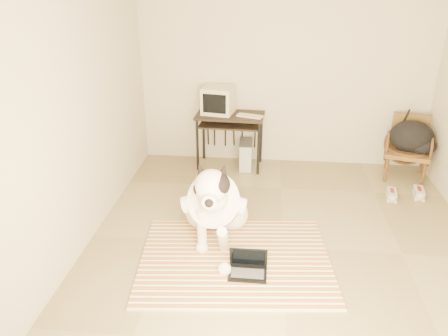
# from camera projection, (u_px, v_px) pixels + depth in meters

# --- Properties ---
(floor) EXTENTS (4.50, 4.50, 0.00)m
(floor) POSITION_uv_depth(u_px,v_px,m) (283.00, 247.00, 4.44)
(floor) COLOR #8C7D56
(floor) RESTS_ON ground
(wall_back) EXTENTS (4.50, 0.00, 4.50)m
(wall_back) POSITION_uv_depth(u_px,v_px,m) (285.00, 69.00, 5.92)
(wall_back) COLOR beige
(wall_back) RESTS_ON floor
(wall_front) EXTENTS (4.50, 0.00, 4.50)m
(wall_front) POSITION_uv_depth(u_px,v_px,m) (312.00, 286.00, 1.84)
(wall_front) COLOR beige
(wall_front) RESTS_ON floor
(wall_left) EXTENTS (0.00, 4.50, 4.50)m
(wall_left) POSITION_uv_depth(u_px,v_px,m) (75.00, 113.00, 4.07)
(wall_left) COLOR beige
(wall_left) RESTS_ON floor
(rug) EXTENTS (1.95, 1.56, 0.02)m
(rug) POSITION_uv_depth(u_px,v_px,m) (235.00, 260.00, 4.22)
(rug) COLOR #C65D28
(rug) RESTS_ON floor
(dog) EXTENTS (0.67, 1.40, 1.01)m
(dog) POSITION_uv_depth(u_px,v_px,m) (215.00, 204.00, 4.42)
(dog) COLOR white
(dog) RESTS_ON rug
(laptop) EXTENTS (0.35, 0.25, 0.24)m
(laptop) POSITION_uv_depth(u_px,v_px,m) (248.00, 267.00, 4.01)
(laptop) COLOR black
(laptop) RESTS_ON rug
(computer_desk) EXTENTS (0.95, 0.56, 0.77)m
(computer_desk) POSITION_uv_depth(u_px,v_px,m) (230.00, 122.00, 6.00)
(computer_desk) COLOR black
(computer_desk) RESTS_ON floor
(crt_monitor) EXTENTS (0.46, 0.45, 0.36)m
(crt_monitor) POSITION_uv_depth(u_px,v_px,m) (218.00, 100.00, 5.96)
(crt_monitor) COLOR beige
(crt_monitor) RESTS_ON computer_desk
(desk_keyboard) EXTENTS (0.37, 0.23, 0.02)m
(desk_keyboard) POSITION_uv_depth(u_px,v_px,m) (250.00, 116.00, 5.86)
(desk_keyboard) COLOR beige
(desk_keyboard) RESTS_ON computer_desk
(pc_tower) EXTENTS (0.19, 0.42, 0.39)m
(pc_tower) POSITION_uv_depth(u_px,v_px,m) (246.00, 155.00, 6.15)
(pc_tower) COLOR #48484A
(pc_tower) RESTS_ON floor
(rattan_chair) EXTENTS (0.66, 0.65, 0.83)m
(rattan_chair) POSITION_uv_depth(u_px,v_px,m) (408.00, 147.00, 5.81)
(rattan_chair) COLOR brown
(rattan_chair) RESTS_ON floor
(backpack) EXTENTS (0.58, 0.47, 0.42)m
(backpack) POSITION_uv_depth(u_px,v_px,m) (413.00, 138.00, 5.68)
(backpack) COLOR black
(backpack) RESTS_ON rattan_chair
(sneaker_left) EXTENTS (0.15, 0.28, 0.09)m
(sneaker_left) POSITION_uv_depth(u_px,v_px,m) (392.00, 195.00, 5.38)
(sneaker_left) COLOR white
(sneaker_left) RESTS_ON floor
(sneaker_right) EXTENTS (0.15, 0.29, 0.10)m
(sneaker_right) POSITION_uv_depth(u_px,v_px,m) (419.00, 193.00, 5.42)
(sneaker_right) COLOR white
(sneaker_right) RESTS_ON floor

